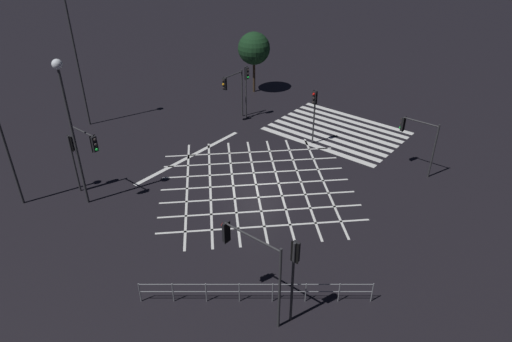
{
  "coord_description": "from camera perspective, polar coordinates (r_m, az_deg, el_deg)",
  "views": [
    {
      "loc": [
        -15.05,
        18.65,
        15.26
      ],
      "look_at": [
        0.0,
        0.0,
        0.99
      ],
      "focal_mm": 32.0,
      "sensor_mm": 36.0,
      "label": 1
    }
  ],
  "objects": [
    {
      "name": "road_markings",
      "position": [
        32.71,
        6.15,
        2.78
      ],
      "size": [
        14.42,
        20.49,
        0.01
      ],
      "color": "silver",
      "rests_on": "ground_plane"
    },
    {
      "name": "street_lamp_west",
      "position": [
        36.32,
        -22.08,
        15.7
      ],
      "size": [
        0.52,
        0.52,
        10.38
      ],
      "color": "#2D2D30",
      "rests_on": "ground_plane"
    },
    {
      "name": "traffic_light_sw_main",
      "position": [
        30.34,
        19.34,
        4.48
      ],
      "size": [
        2.48,
        0.36,
        3.66
      ],
      "color": "#2D2D30",
      "rests_on": "ground_plane"
    },
    {
      "name": "pedestrian_railing",
      "position": [
        20.47,
        -0.0,
        -14.66
      ],
      "size": [
        7.95,
        6.43,
        1.05
      ],
      "rotation": [
        0.0,
        0.0,
        -2.46
      ],
      "color": "gray",
      "rests_on": "ground_plane"
    },
    {
      "name": "traffic_light_median_south",
      "position": [
        32.27,
        7.27,
        8.0
      ],
      "size": [
        0.36,
        0.39,
        4.06
      ],
      "rotation": [
        0.0,
        0.0,
        1.57
      ],
      "color": "#2D2D30",
      "rests_on": "ground_plane"
    },
    {
      "name": "traffic_light_nw_cross",
      "position": [
        18.25,
        4.84,
        -11.7
      ],
      "size": [
        0.36,
        0.39,
        4.16
      ],
      "rotation": [
        0.0,
        0.0,
        -1.57
      ],
      "color": "#2D2D30",
      "rests_on": "ground_plane"
    },
    {
      "name": "street_lamp_east",
      "position": [
        25.82,
        -22.62,
        7.62
      ],
      "size": [
        0.53,
        0.53,
        8.54
      ],
      "color": "#2D2D30",
      "rests_on": "ground_plane"
    },
    {
      "name": "traffic_light_se_cross",
      "position": [
        35.83,
        -3.0,
        10.51
      ],
      "size": [
        0.36,
        2.29,
        3.92
      ],
      "rotation": [
        0.0,
        0.0,
        1.57
      ],
      "color": "#2D2D30",
      "rests_on": "ground_plane"
    },
    {
      "name": "traffic_light_ne_main",
      "position": [
        27.29,
        -20.47,
        2.67
      ],
      "size": [
        2.44,
        0.36,
        4.48
      ],
      "rotation": [
        0.0,
        0.0,
        3.14
      ],
      "color": "#2D2D30",
      "rests_on": "ground_plane"
    },
    {
      "name": "street_tree_near",
      "position": [
        41.6,
        -0.26,
        15.06
      ],
      "size": [
        2.85,
        2.85,
        5.44
      ],
      "color": "#38281C",
      "rests_on": "ground_plane"
    },
    {
      "name": "ground_plane",
      "position": [
        28.41,
        0.0,
        -1.71
      ],
      "size": [
        200.0,
        200.0,
        0.0
      ],
      "primitive_type": "plane",
      "color": "black"
    },
    {
      "name": "traffic_light_ne_cross",
      "position": [
        28.59,
        -21.89,
        2.25
      ],
      "size": [
        0.36,
        0.39,
        3.72
      ],
      "rotation": [
        0.0,
        0.0,
        -1.57
      ],
      "color": "#2D2D30",
      "rests_on": "ground_plane"
    },
    {
      "name": "traffic_light_nw_main",
      "position": [
        18.52,
        -0.87,
        -10.27
      ],
      "size": [
        3.04,
        0.36,
        4.18
      ],
      "color": "#2D2D30",
      "rests_on": "ground_plane"
    },
    {
      "name": "traffic_light_se_main",
      "position": [
        36.28,
        -1.18,
        11.06
      ],
      "size": [
        0.39,
        0.36,
        4.24
      ],
      "rotation": [
        0.0,
        0.0,
        3.14
      ],
      "color": "#2D2D30",
      "rests_on": "ground_plane"
    }
  ]
}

